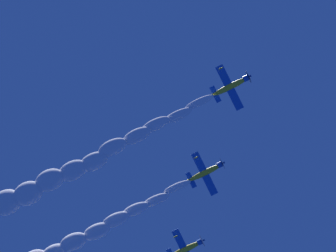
% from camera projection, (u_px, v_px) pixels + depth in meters
% --- Properties ---
extents(airplane_lead, '(8.03, 8.69, 3.41)m').
position_uv_depth(airplane_lead, '(232.00, 86.00, 95.94)').
color(airplane_lead, gold).
extents(airplane_left_wingman, '(8.05, 8.62, 3.71)m').
position_uv_depth(airplane_left_wingman, '(206.00, 172.00, 100.80)').
color(airplane_left_wingman, gold).
extents(airplane_right_wingman, '(8.02, 8.65, 3.44)m').
position_uv_depth(airplane_right_wingman, '(187.00, 249.00, 103.24)').
color(airplane_right_wingman, gold).
extents(smoke_trail_lead, '(46.14, 6.94, 7.90)m').
position_uv_depth(smoke_trail_lead, '(66.00, 173.00, 96.78)').
color(smoke_trail_lead, white).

